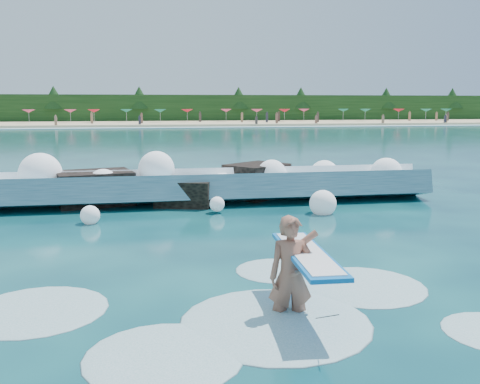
{
  "coord_description": "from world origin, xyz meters",
  "views": [
    {
      "loc": [
        -0.83,
        -10.86,
        3.36
      ],
      "look_at": [
        1.5,
        2.0,
        1.2
      ],
      "focal_mm": 40.0,
      "sensor_mm": 36.0,
      "label": 1
    }
  ],
  "objects": [
    {
      "name": "beachgoers",
      "position": [
        -1.48,
        75.22,
        1.1
      ],
      "size": [
        101.23,
        12.46,
        1.92
      ],
      "color": "#3F332D",
      "rests_on": "ground"
    },
    {
      "name": "surfer_with_board",
      "position": [
        1.49,
        -2.96,
        0.72
      ],
      "size": [
        1.03,
        3.06,
        1.96
      ],
      "color": "#985C47",
      "rests_on": "ground"
    },
    {
      "name": "ground",
      "position": [
        0.0,
        0.0,
        0.0
      ],
      "size": [
        200.0,
        200.0,
        0.0
      ],
      "primitive_type": "plane",
      "color": "#062A37",
      "rests_on": "ground"
    },
    {
      "name": "beach_umbrellas",
      "position": [
        -0.32,
        79.81,
        2.25
      ],
      "size": [
        111.07,
        6.46,
        0.5
      ],
      "color": "red",
      "rests_on": "ground"
    },
    {
      "name": "rock_cluster",
      "position": [
        0.13,
        7.59,
        0.45
      ],
      "size": [
        8.39,
        3.41,
        1.41
      ],
      "color": "black",
      "rests_on": "ground"
    },
    {
      "name": "surf_foam",
      "position": [
        0.75,
        -2.77,
        0.0
      ],
      "size": [
        8.85,
        5.33,
        0.15
      ],
      "color": "silver",
      "rests_on": "ground"
    },
    {
      "name": "treeline",
      "position": [
        0.0,
        88.0,
        2.5
      ],
      "size": [
        140.0,
        4.0,
        5.0
      ],
      "primitive_type": "cube",
      "color": "black",
      "rests_on": "ground"
    },
    {
      "name": "wave_spray",
      "position": [
        0.52,
        7.26,
        0.87
      ],
      "size": [
        14.77,
        4.4,
        1.87
      ],
      "color": "white",
      "rests_on": "ground"
    },
    {
      "name": "beach",
      "position": [
        0.0,
        78.0,
        0.2
      ],
      "size": [
        140.0,
        20.0,
        0.4
      ],
      "primitive_type": "cube",
      "color": "tan",
      "rests_on": "ground"
    },
    {
      "name": "wet_band",
      "position": [
        0.0,
        67.0,
        0.04
      ],
      "size": [
        140.0,
        5.0,
        0.08
      ],
      "primitive_type": "cube",
      "color": "silver",
      "rests_on": "ground"
    },
    {
      "name": "breaking_wave",
      "position": [
        0.83,
        7.45,
        0.5
      ],
      "size": [
        16.51,
        2.64,
        1.42
      ],
      "color": "#336A80",
      "rests_on": "ground"
    }
  ]
}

